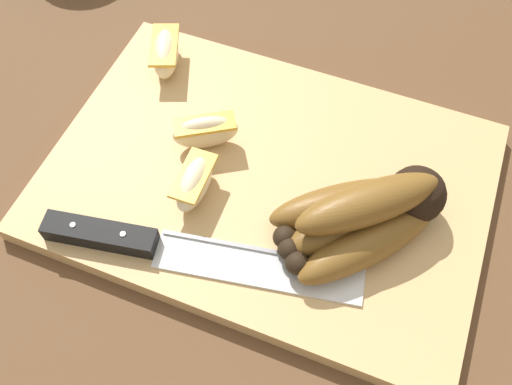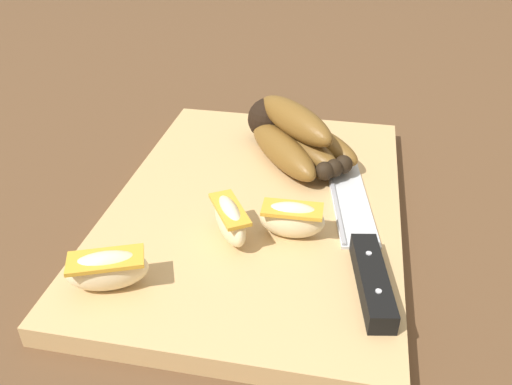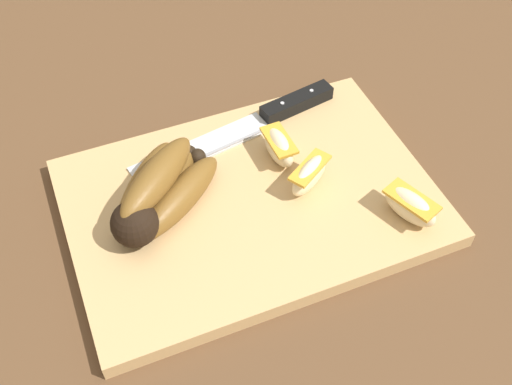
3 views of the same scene
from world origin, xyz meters
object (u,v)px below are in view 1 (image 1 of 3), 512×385
at_px(banana_bunch, 366,216).
at_px(chefs_knife, 155,245).
at_px(apple_wedge_far, 165,52).
at_px(apple_wedge_middle, 195,182).
at_px(apple_wedge_near, 205,132).

bearing_deg(banana_bunch, chefs_knife, -152.61).
bearing_deg(chefs_knife, apple_wedge_far, 113.41).
bearing_deg(apple_wedge_far, banana_bunch, -25.07).
bearing_deg(banana_bunch, apple_wedge_far, 154.93).
relative_size(banana_bunch, apple_wedge_far, 2.18).
bearing_deg(apple_wedge_far, apple_wedge_middle, -54.66).
bearing_deg(apple_wedge_middle, banana_bunch, 7.29).
bearing_deg(apple_wedge_far, chefs_knife, -66.59).
xyz_separation_m(chefs_knife, apple_wedge_near, (-0.00, 0.12, 0.01)).
xyz_separation_m(banana_bunch, apple_wedge_far, (-0.25, 0.12, -0.01)).
bearing_deg(apple_wedge_middle, apple_wedge_near, 104.03).
distance_m(chefs_knife, apple_wedge_near, 0.12).
bearing_deg(apple_wedge_near, banana_bunch, -11.98).
bearing_deg(apple_wedge_near, chefs_knife, -88.06).
height_order(chefs_knife, apple_wedge_near, apple_wedge_near).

